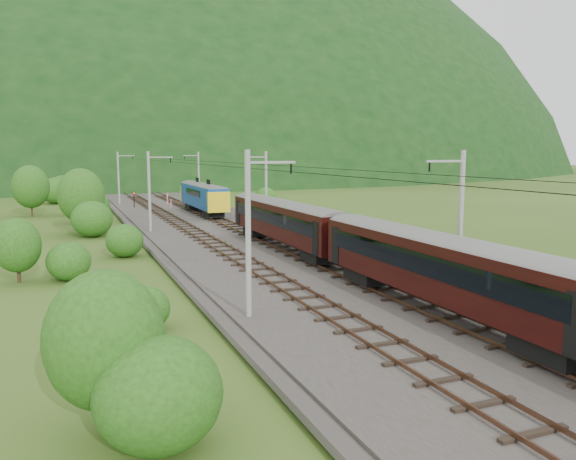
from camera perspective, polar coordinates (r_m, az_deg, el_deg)
name	(u,v)px	position (r m, az deg, el deg)	size (l,w,h in m)	color
ground	(361,309)	(30.02, 7.46, -7.97)	(600.00, 600.00, 0.00)	#324917
railbed	(290,270)	(38.74, 0.17, -4.06)	(14.00, 220.00, 0.30)	#38332D
track_left	(257,269)	(37.87, -3.20, -4.01)	(2.40, 220.00, 0.27)	brown
track_right	(321,264)	(39.64, 3.39, -3.47)	(2.40, 220.00, 0.27)	brown
catenary_left	(150,190)	(57.80, -13.84, 4.01)	(2.54, 192.28, 8.00)	gray
catenary_right	(265,187)	(60.75, -2.31, 4.41)	(2.54, 192.28, 8.00)	gray
overhead_wires	(290,168)	(37.92, 0.18, 6.27)	(4.83, 198.00, 0.03)	black
mountain_main	(93,170)	(285.58, -19.20, 5.79)	(504.00, 360.00, 244.00)	black
hazard_post_near	(171,204)	(81.37, -11.80, 2.63)	(0.14, 0.14, 1.34)	red
hazard_post_far	(167,199)	(88.35, -12.15, 3.14)	(0.18, 0.18, 1.70)	red
signal	(134,199)	(84.12, -15.38, 3.08)	(0.24, 0.24, 2.14)	black
vegetation_left	(73,223)	(49.46, -20.97, 0.67)	(11.83, 147.58, 6.62)	#244813
vegetation_right	(510,256)	(39.62, 21.67, -2.45)	(7.75, 91.78, 3.24)	#244813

